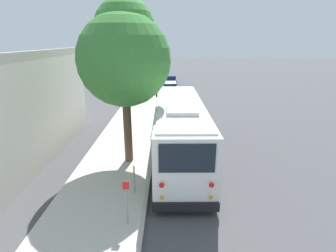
{
  "coord_description": "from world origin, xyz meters",
  "views": [
    {
      "loc": [
        -13.5,
        0.69,
        5.99
      ],
      "look_at": [
        0.75,
        0.77,
        1.3
      ],
      "focal_mm": 28.0,
      "sensor_mm": 36.0,
      "label": 1
    }
  ],
  "objects_px": {
    "street_tree": "(124,54)",
    "parked_sedan_white": "(170,88)",
    "parked_sedan_blue": "(170,80)",
    "sign_post_near": "(127,202)",
    "sign_post_far": "(134,179)",
    "shuttle_bus": "(179,128)",
    "parked_sedan_silver": "(174,101)"
  },
  "relations": [
    {
      "from": "shuttle_bus",
      "to": "parked_sedan_silver",
      "type": "distance_m",
      "value": 11.15
    },
    {
      "from": "shuttle_bus",
      "to": "sign_post_far",
      "type": "distance_m",
      "value": 4.17
    },
    {
      "from": "shuttle_bus",
      "to": "parked_sedan_white",
      "type": "height_order",
      "value": "shuttle_bus"
    },
    {
      "from": "parked_sedan_blue",
      "to": "shuttle_bus",
      "type": "bearing_deg",
      "value": 179.53
    },
    {
      "from": "parked_sedan_white",
      "to": "street_tree",
      "type": "height_order",
      "value": "street_tree"
    },
    {
      "from": "shuttle_bus",
      "to": "parked_sedan_silver",
      "type": "xyz_separation_m",
      "value": [
        11.09,
        0.11,
        -1.11
      ]
    },
    {
      "from": "street_tree",
      "to": "sign_post_near",
      "type": "distance_m",
      "value": 6.71
    },
    {
      "from": "shuttle_bus",
      "to": "street_tree",
      "type": "xyz_separation_m",
      "value": [
        -0.46,
        2.57,
        3.69
      ]
    },
    {
      "from": "street_tree",
      "to": "sign_post_near",
      "type": "xyz_separation_m",
      "value": [
        -4.99,
        -0.67,
        -4.43
      ]
    },
    {
      "from": "parked_sedan_white",
      "to": "parked_sedan_blue",
      "type": "height_order",
      "value": "parked_sedan_white"
    },
    {
      "from": "street_tree",
      "to": "sign_post_near",
      "type": "relative_size",
      "value": 4.88
    },
    {
      "from": "parked_sedan_silver",
      "to": "sign_post_far",
      "type": "relative_size",
      "value": 3.7
    },
    {
      "from": "parked_sedan_white",
      "to": "sign_post_far",
      "type": "distance_m",
      "value": 21.44
    },
    {
      "from": "parked_sedan_blue",
      "to": "sign_post_near",
      "type": "distance_m",
      "value": 29.88
    },
    {
      "from": "parked_sedan_blue",
      "to": "street_tree",
      "type": "xyz_separation_m",
      "value": [
        -24.85,
        2.15,
        4.81
      ]
    },
    {
      "from": "sign_post_near",
      "to": "sign_post_far",
      "type": "bearing_deg",
      "value": 0.0
    },
    {
      "from": "shuttle_bus",
      "to": "parked_sedan_white",
      "type": "distance_m",
      "value": 17.85
    },
    {
      "from": "parked_sedan_blue",
      "to": "sign_post_near",
      "type": "relative_size",
      "value": 2.79
    },
    {
      "from": "shuttle_bus",
      "to": "sign_post_far",
      "type": "bearing_deg",
      "value": 151.2
    },
    {
      "from": "shuttle_bus",
      "to": "sign_post_near",
      "type": "bearing_deg",
      "value": 159.97
    },
    {
      "from": "parked_sedan_white",
      "to": "parked_sedan_blue",
      "type": "relative_size",
      "value": 1.0
    },
    {
      "from": "shuttle_bus",
      "to": "sign_post_far",
      "type": "relative_size",
      "value": 8.52
    },
    {
      "from": "parked_sedan_blue",
      "to": "street_tree",
      "type": "distance_m",
      "value": 25.4
    },
    {
      "from": "sign_post_near",
      "to": "parked_sedan_silver",
      "type": "bearing_deg",
      "value": -6.19
    },
    {
      "from": "parked_sedan_blue",
      "to": "sign_post_near",
      "type": "xyz_separation_m",
      "value": [
        -29.84,
        1.48,
        0.38
      ]
    },
    {
      "from": "parked_sedan_silver",
      "to": "sign_post_near",
      "type": "height_order",
      "value": "sign_post_near"
    },
    {
      "from": "sign_post_near",
      "to": "sign_post_far",
      "type": "distance_m",
      "value": 1.89
    },
    {
      "from": "shuttle_bus",
      "to": "parked_sedan_silver",
      "type": "height_order",
      "value": "shuttle_bus"
    },
    {
      "from": "parked_sedan_white",
      "to": "sign_post_near",
      "type": "height_order",
      "value": "sign_post_near"
    },
    {
      "from": "street_tree",
      "to": "parked_sedan_white",
      "type": "bearing_deg",
      "value": -6.57
    },
    {
      "from": "parked_sedan_white",
      "to": "street_tree",
      "type": "relative_size",
      "value": 0.57
    },
    {
      "from": "shuttle_bus",
      "to": "sign_post_near",
      "type": "relative_size",
      "value": 6.33
    }
  ]
}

